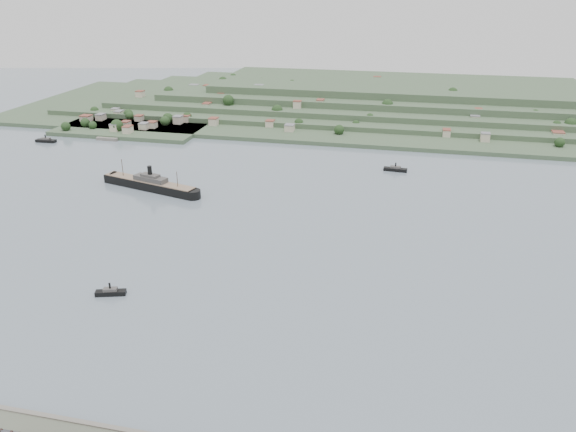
# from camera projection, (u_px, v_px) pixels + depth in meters

# --- Properties ---
(ground) EXTENTS (1400.00, 1400.00, 0.00)m
(ground) POSITION_uv_depth(u_px,v_px,m) (246.00, 251.00, 331.97)
(ground) COLOR slate
(ground) RESTS_ON ground
(far_peninsula) EXTENTS (760.00, 309.00, 30.00)m
(far_peninsula) POSITION_uv_depth(u_px,v_px,m) (363.00, 101.00, 674.11)
(far_peninsula) COLOR #395236
(far_peninsula) RESTS_ON ground
(steamship) EXTENTS (91.88, 33.81, 22.46)m
(steamship) POSITION_uv_depth(u_px,v_px,m) (147.00, 184.00, 427.39)
(steamship) COLOR black
(steamship) RESTS_ON ground
(tugboat) EXTENTS (15.76, 8.34, 6.86)m
(tugboat) POSITION_uv_depth(u_px,v_px,m) (111.00, 292.00, 284.93)
(tugboat) COLOR black
(tugboat) RESTS_ON ground
(ferry_west) EXTENTS (20.38, 6.53, 7.55)m
(ferry_west) POSITION_uv_depth(u_px,v_px,m) (46.00, 140.00, 549.14)
(ferry_west) COLOR black
(ferry_west) RESTS_ON ground
(ferry_east) EXTENTS (19.70, 7.00, 7.24)m
(ferry_east) POSITION_uv_depth(u_px,v_px,m) (395.00, 169.00, 467.45)
(ferry_east) COLOR black
(ferry_east) RESTS_ON ground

